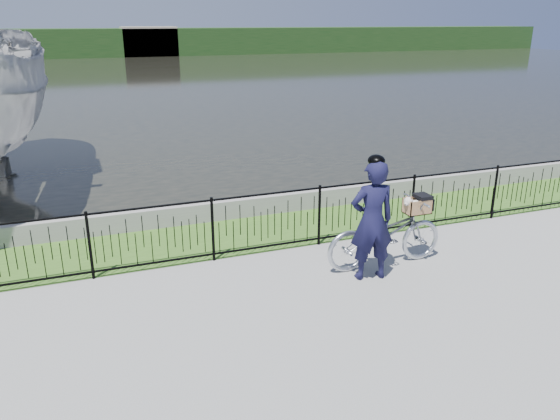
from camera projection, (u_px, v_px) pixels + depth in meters
name	position (u px, v px, depth m)	size (l,w,h in m)	color
ground	(303.00, 291.00, 8.42)	(120.00, 120.00, 0.00)	gray
grass_strip	(251.00, 233.00, 10.72)	(60.00, 2.00, 0.01)	#3D6821
water	(116.00, 80.00, 37.55)	(120.00, 120.00, 0.00)	black
quay_wall	(236.00, 208.00, 11.54)	(60.00, 0.30, 0.40)	gray
fence	(268.00, 222.00, 9.65)	(14.00, 0.06, 1.15)	black
far_treeline	(93.00, 43.00, 60.88)	(120.00, 6.00, 3.00)	#1E3C17
far_building_right	(149.00, 41.00, 61.53)	(6.00, 3.00, 3.20)	gray
bicycle_rig	(386.00, 234.00, 9.15)	(2.13, 0.74, 1.20)	#B4B8C1
cyclist	(372.00, 220.00, 8.55)	(0.77, 0.56, 2.03)	black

